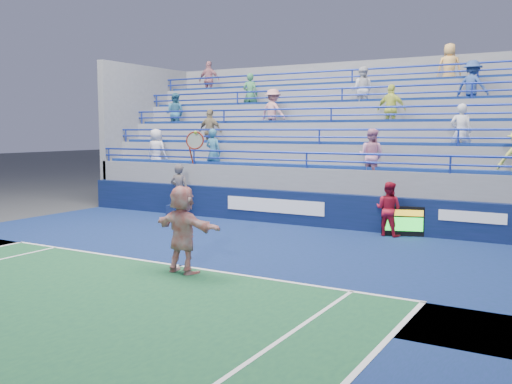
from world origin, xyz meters
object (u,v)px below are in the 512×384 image
Objects in this scene: serve_speed_board at (404,221)px; ball_girl at (388,209)px; line_judge at (179,190)px; tennis_player at (183,229)px; judge_chair at (173,210)px.

serve_speed_board is 0.78× the size of ball_girl.
line_judge is 1.18× the size of ball_girl.
tennis_player is 6.94m from ball_girl.
tennis_player is at bearing 77.13° from ball_girl.
ball_girl is (2.53, 6.46, -0.16)m from tennis_player.
line_judge reaches higher than judge_chair.
serve_speed_board is at bearing 170.44° from line_judge.
judge_chair is at bearing 9.16° from ball_girl.
tennis_player is 1.92× the size of ball_girl.
serve_speed_board is 1.72× the size of judge_chair.
tennis_player reaches higher than line_judge.
serve_speed_board is at bearing 1.97° from judge_chair.
ball_girl reaches higher than judge_chair.
line_judge reaches higher than serve_speed_board.
tennis_player reaches higher than serve_speed_board.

